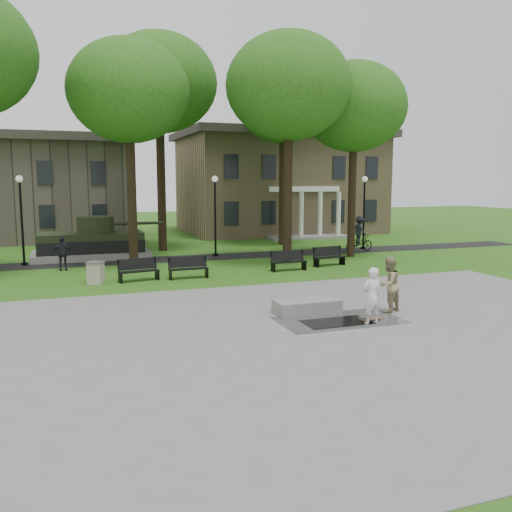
{
  "coord_description": "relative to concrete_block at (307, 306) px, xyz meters",
  "views": [
    {
      "loc": [
        -7.92,
        -18.53,
        4.46
      ],
      "look_at": [
        -0.57,
        2.14,
        1.4
      ],
      "focal_mm": 38.0,
      "sensor_mm": 36.0,
      "label": 1
    }
  ],
  "objects": [
    {
      "name": "ground",
      "position": [
        0.3,
        2.26,
        -0.24
      ],
      "size": [
        120.0,
        120.0,
        0.0
      ],
      "primitive_type": "plane",
      "color": "#225313",
      "rests_on": "ground"
    },
    {
      "name": "plaza",
      "position": [
        0.3,
        -2.74,
        -0.23
      ],
      "size": [
        22.0,
        16.0,
        0.02
      ],
      "primitive_type": "cube",
      "color": "gray",
      "rests_on": "ground"
    },
    {
      "name": "footpath",
      "position": [
        0.3,
        14.26,
        -0.24
      ],
      "size": [
        44.0,
        2.6,
        0.01
      ],
      "primitive_type": "cube",
      "color": "black",
      "rests_on": "ground"
    },
    {
      "name": "building_right",
      "position": [
        10.3,
        28.26,
        4.1
      ],
      "size": [
        17.0,
        12.0,
        8.6
      ],
      "color": "#9E8460",
      "rests_on": "ground"
    },
    {
      "name": "building_left",
      "position": [
        -10.7,
        28.76,
        3.35
      ],
      "size": [
        15.0,
        10.0,
        7.2
      ],
      "primitive_type": "cube",
      "color": "#4C443D",
      "rests_on": "ground"
    },
    {
      "name": "tree_1",
      "position": [
        -4.2,
        12.76,
        8.71
      ],
      "size": [
        6.2,
        6.2,
        11.63
      ],
      "color": "black",
      "rests_on": "ground"
    },
    {
      "name": "tree_2",
      "position": [
        3.8,
        10.76,
        9.07
      ],
      "size": [
        6.6,
        6.6,
        12.16
      ],
      "color": "black",
      "rests_on": "ground"
    },
    {
      "name": "tree_3",
      "position": [
        8.3,
        11.76,
        8.35
      ],
      "size": [
        6.0,
        6.0,
        11.19
      ],
      "color": "black",
      "rests_on": "ground"
    },
    {
      "name": "tree_4",
      "position": [
        -1.7,
        18.26,
        10.15
      ],
      "size": [
        7.2,
        7.2,
        13.5
      ],
      "color": "black",
      "rests_on": "ground"
    },
    {
      "name": "tree_5",
      "position": [
        6.8,
        18.76,
        9.42
      ],
      "size": [
        6.4,
        6.4,
        12.44
      ],
      "color": "black",
      "rests_on": "ground"
    },
    {
      "name": "lamp_left",
      "position": [
        -9.7,
        14.56,
        2.55
      ],
      "size": [
        0.36,
        0.36,
        4.73
      ],
      "color": "black",
      "rests_on": "ground"
    },
    {
      "name": "lamp_mid",
      "position": [
        0.8,
        14.56,
        2.55
      ],
      "size": [
        0.36,
        0.36,
        4.73
      ],
      "color": "black",
      "rests_on": "ground"
    },
    {
      "name": "lamp_right",
      "position": [
        10.8,
        14.56,
        2.55
      ],
      "size": [
        0.36,
        0.36,
        4.73
      ],
      "color": "black",
      "rests_on": "ground"
    },
    {
      "name": "tank_monument",
      "position": [
        -6.16,
        16.26,
        0.61
      ],
      "size": [
        7.45,
        3.4,
        2.4
      ],
      "color": "gray",
      "rests_on": "ground"
    },
    {
      "name": "puddle",
      "position": [
        0.38,
        -1.43,
        -0.22
      ],
      "size": [
        2.2,
        1.2,
        0.0
      ],
      "primitive_type": "cube",
      "color": "black",
      "rests_on": "plaza"
    },
    {
      "name": "concrete_block",
      "position": [
        0.0,
        0.0,
        0.0
      ],
      "size": [
        2.21,
        1.02,
        0.45
      ],
      "primitive_type": "cube",
      "rotation": [
        0.0,
        0.0,
        -0.01
      ],
      "color": "gray",
      "rests_on": "plaza"
    },
    {
      "name": "skateboard",
      "position": [
        1.54,
        -1.67,
        -0.19
      ],
      "size": [
        0.81,
        0.37,
        0.07
      ],
      "primitive_type": "cube",
      "rotation": [
        0.0,
        0.0,
        0.23
      ],
      "color": "brown",
      "rests_on": "plaza"
    },
    {
      "name": "skateboarder",
      "position": [
        1.3,
        -1.95,
        0.67
      ],
      "size": [
        0.68,
        0.48,
        1.79
      ],
      "primitive_type": "imported",
      "rotation": [
        0.0,
        0.0,
        3.22
      ],
      "color": "silver",
      "rests_on": "plaza"
    },
    {
      "name": "friend_watching",
      "position": [
        2.67,
        -0.77,
        0.73
      ],
      "size": [
        1.13,
        1.02,
        1.9
      ],
      "primitive_type": "imported",
      "rotation": [
        0.0,
        0.0,
        3.55
      ],
      "color": "#998E63",
      "rests_on": "plaza"
    },
    {
      "name": "pedestrian_walker",
      "position": [
        -7.78,
        12.18,
        0.61
      ],
      "size": [
        1.04,
        0.5,
        1.72
      ],
      "primitive_type": "imported",
      "rotation": [
        0.0,
        0.0,
        0.08
      ],
      "color": "black",
      "rests_on": "ground"
    },
    {
      "name": "cyclist",
      "position": [
        9.94,
        13.6,
        0.67
      ],
      "size": [
        2.13,
        1.25,
        2.24
      ],
      "rotation": [
        0.0,
        0.0,
        1.74
      ],
      "color": "black",
      "rests_on": "ground"
    },
    {
      "name": "park_bench_0",
      "position": [
        -4.57,
        8.01,
        0.28
      ],
      "size": [
        1.85,
        0.87,
        1.0
      ],
      "rotation": [
        0.0,
        0.0,
        0.2
      ],
      "color": "black",
      "rests_on": "ground"
    },
    {
      "name": "park_bench_1",
      "position": [
        -2.34,
        7.9,
        0.28
      ],
      "size": [
        1.81,
        0.55,
        1.0
      ],
      "rotation": [
        0.0,
        0.0,
        0.02
      ],
      "color": "black",
      "rests_on": "ground"
    },
    {
      "name": "park_bench_2",
      "position": [
        2.85,
        8.37,
        0.28
      ],
      "size": [
        1.82,
        0.6,
        1.0
      ],
      "rotation": [
        0.0,
        0.0,
        0.04
      ],
      "color": "black",
      "rests_on": "ground"
    },
    {
      "name": "park_bench_3",
      "position": [
        5.49,
        9.11,
        0.28
      ],
      "size": [
        1.85,
        0.84,
        1.0
      ],
      "rotation": [
        0.0,
        0.0,
        0.18
      ],
      "color": "black",
      "rests_on": "ground"
    },
    {
      "name": "trash_bin",
      "position": [
        -6.41,
        8.01,
        0.24
      ],
      "size": [
        0.87,
        0.87,
        0.96
      ],
      "rotation": [
        0.0,
        0.0,
        -0.41
      ],
      "color": "#B9A898",
      "rests_on": "ground"
    }
  ]
}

